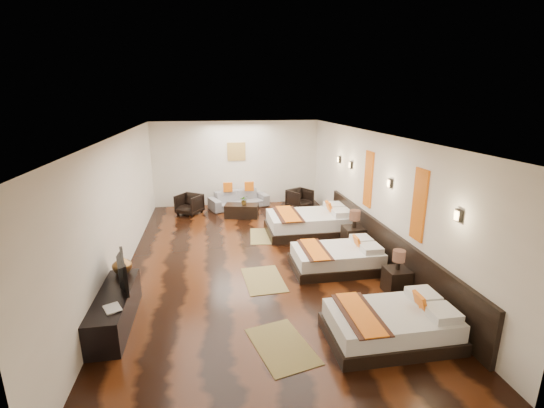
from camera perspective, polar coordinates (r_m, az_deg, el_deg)
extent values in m
cube|color=black|center=(8.62, -2.67, -8.43)|extent=(5.50, 9.50, 0.01)
cube|color=white|center=(7.89, -2.94, 10.43)|extent=(5.50, 9.50, 0.01)
cube|color=silver|center=(12.77, -5.36, 6.12)|extent=(5.50, 0.01, 2.80)
cube|color=silver|center=(8.30, -22.00, -0.30)|extent=(0.01, 9.50, 2.80)
cube|color=silver|center=(8.89, 15.10, 1.33)|extent=(0.01, 9.50, 2.80)
cube|color=black|center=(8.47, 16.61, -6.26)|extent=(0.08, 6.60, 0.90)
cube|color=black|center=(6.30, 17.31, -18.11)|extent=(1.90, 1.17, 0.20)
cube|color=white|center=(6.17, 17.49, -16.29)|extent=(1.81, 1.08, 0.27)
cube|color=orange|center=(6.26, 21.48, -13.65)|extent=(0.14, 0.29, 0.29)
cube|color=#38190F|center=(5.91, 13.14, -15.87)|extent=(0.50, 1.19, 0.02)
cube|color=orange|center=(5.90, 13.15, -15.76)|extent=(0.34, 1.19, 0.02)
cube|color=black|center=(8.28, 9.65, -8.98)|extent=(1.87, 1.16, 0.20)
cube|color=white|center=(8.19, 9.72, -7.51)|extent=(1.78, 1.07, 0.27)
cube|color=orange|center=(8.25, 12.75, -5.69)|extent=(0.14, 0.29, 0.29)
cube|color=#38190F|center=(7.99, 6.42, -6.86)|extent=(0.49, 1.18, 0.02)
cube|color=orange|center=(7.98, 6.43, -6.77)|extent=(0.34, 1.18, 0.02)
cube|color=black|center=(10.23, 5.65, -3.79)|extent=(2.26, 1.40, 0.24)
cube|color=white|center=(10.14, 5.69, -2.30)|extent=(2.16, 1.29, 0.32)
cube|color=orange|center=(10.20, 8.66, -0.57)|extent=(0.17, 0.35, 0.35)
cube|color=#38190F|center=(9.95, 2.41, -1.54)|extent=(0.59, 1.42, 0.02)
cube|color=orange|center=(9.94, 2.42, -1.45)|extent=(0.41, 1.42, 0.02)
cube|color=black|center=(7.56, 18.28, -10.94)|extent=(0.43, 0.43, 0.48)
cylinder|color=black|center=(7.42, 18.50, -8.63)|extent=(0.08, 0.08, 0.19)
cylinder|color=#3F2619|center=(7.35, 18.62, -7.41)|extent=(0.23, 0.23, 0.21)
cube|color=black|center=(9.35, 12.18, -5.01)|extent=(0.49, 0.49, 0.54)
cylinder|color=black|center=(9.23, 12.32, -2.81)|extent=(0.09, 0.09, 0.22)
cylinder|color=#3F2619|center=(9.17, 12.39, -1.66)|extent=(0.26, 0.26, 0.24)
cube|color=olive|center=(5.95, 1.50, -20.63)|extent=(1.01, 1.34, 0.01)
cube|color=olive|center=(7.74, -1.27, -11.34)|extent=(0.82, 1.24, 0.01)
cube|color=olive|center=(10.01, -1.11, -4.84)|extent=(0.87, 1.27, 0.01)
cube|color=black|center=(6.75, -22.60, -14.47)|extent=(0.50, 1.80, 0.55)
imported|color=black|center=(6.71, -22.22, -9.46)|extent=(0.35, 0.90, 0.52)
imported|color=black|center=(6.17, -23.95, -14.53)|extent=(0.33, 0.36, 0.03)
imported|color=brown|center=(7.21, -21.70, -8.36)|extent=(0.43, 0.43, 0.35)
imported|color=gray|center=(12.54, -5.03, 0.70)|extent=(2.06, 1.33, 0.56)
imported|color=black|center=(12.07, -12.37, -0.04)|extent=(0.95, 0.95, 0.63)
imported|color=black|center=(12.45, 4.20, 0.79)|extent=(0.94, 0.94, 0.63)
cube|color=black|center=(11.55, -4.59, -1.02)|extent=(1.09, 0.72, 0.40)
imported|color=#286220|center=(11.43, -4.22, 0.58)|extent=(0.28, 0.25, 0.28)
cube|color=#D86014|center=(7.18, 21.32, -0.14)|extent=(0.04, 0.40, 1.30)
cube|color=#D86014|center=(9.08, 14.35, 3.63)|extent=(0.04, 0.40, 1.30)
cube|color=black|center=(6.25, 26.34, -1.57)|extent=(0.06, 0.12, 0.18)
cube|color=#FFD18C|center=(6.23, 26.11, -1.58)|extent=(0.02, 0.10, 0.14)
cube|color=black|center=(8.07, 17.39, 3.00)|extent=(0.06, 0.12, 0.18)
cube|color=#FFD18C|center=(8.05, 17.20, 3.00)|extent=(0.02, 0.10, 0.14)
cube|color=black|center=(10.04, 11.80, 5.80)|extent=(0.06, 0.12, 0.18)
cube|color=#FFD18C|center=(10.03, 11.64, 5.80)|extent=(0.02, 0.10, 0.14)
cube|color=black|center=(10.87, 10.10, 6.64)|extent=(0.06, 0.12, 0.18)
cube|color=#FFD18C|center=(10.86, 9.95, 6.64)|extent=(0.02, 0.10, 0.14)
cube|color=#AD873F|center=(12.69, -5.40, 7.89)|extent=(0.60, 0.04, 0.60)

